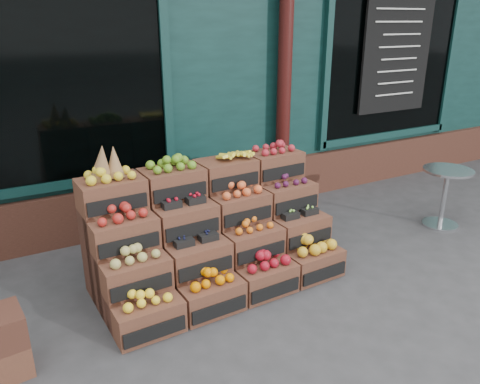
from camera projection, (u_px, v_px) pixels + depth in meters
ground at (296, 298)px, 4.30m from camera, size 60.00×60.00×0.00m
shop_facade at (120, 20)px, 7.66m from camera, size 12.00×6.24×4.80m
crate_display at (212, 237)px, 4.49m from camera, size 2.32×1.19×1.43m
bistro_table at (445, 191)px, 5.66m from camera, size 0.58×0.58×0.73m
shopkeeper at (88, 143)px, 5.59m from camera, size 0.81×0.59×2.04m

